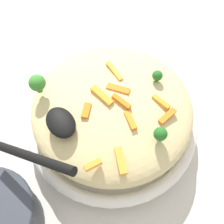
# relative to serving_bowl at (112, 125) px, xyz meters

# --- Properties ---
(ground_plane) EXTENTS (2.40, 2.40, 0.00)m
(ground_plane) POSITION_rel_serving_bowl_xyz_m (0.00, 0.00, -0.03)
(ground_plane) COLOR beige
(serving_bowl) EXTENTS (0.30, 0.30, 0.05)m
(serving_bowl) POSITION_rel_serving_bowl_xyz_m (0.00, 0.00, 0.00)
(serving_bowl) COLOR white
(serving_bowl) RESTS_ON ground_plane
(pasta_mound) EXTENTS (0.27, 0.27, 0.07)m
(pasta_mound) POSITION_rel_serving_bowl_xyz_m (0.00, 0.00, 0.06)
(pasta_mound) COLOR #DBC689
(pasta_mound) RESTS_ON serving_bowl
(carrot_piece_0) EXTENTS (0.01, 0.03, 0.01)m
(carrot_piece_0) POSITION_rel_serving_bowl_xyz_m (-0.08, 0.08, 0.09)
(carrot_piece_0) COLOR orange
(carrot_piece_0) RESTS_ON pasta_mound
(carrot_piece_1) EXTENTS (0.03, 0.03, 0.01)m
(carrot_piece_1) POSITION_rel_serving_bowl_xyz_m (0.00, 0.05, 0.09)
(carrot_piece_1) COLOR orange
(carrot_piece_1) RESTS_ON pasta_mound
(carrot_piece_2) EXTENTS (0.04, 0.02, 0.01)m
(carrot_piece_2) POSITION_rel_serving_bowl_xyz_m (-0.09, 0.05, 0.09)
(carrot_piece_2) COLOR orange
(carrot_piece_2) RESTS_ON pasta_mound
(carrot_piece_3) EXTENTS (0.03, 0.02, 0.01)m
(carrot_piece_3) POSITION_rel_serving_bowl_xyz_m (-0.02, -0.01, 0.10)
(carrot_piece_3) COLOR orange
(carrot_piece_3) RESTS_ON pasta_mound
(carrot_piece_4) EXTENTS (0.04, 0.03, 0.01)m
(carrot_piece_4) POSITION_rel_serving_bowl_xyz_m (0.01, -0.02, 0.09)
(carrot_piece_4) COLOR orange
(carrot_piece_4) RESTS_ON pasta_mound
(carrot_piece_5) EXTENTS (0.03, 0.02, 0.01)m
(carrot_piece_5) POSITION_rel_serving_bowl_xyz_m (-0.05, -0.00, 0.09)
(carrot_piece_5) COLOR orange
(carrot_piece_5) RESTS_ON pasta_mound
(carrot_piece_6) EXTENTS (0.03, 0.01, 0.01)m
(carrot_piece_6) POSITION_rel_serving_bowl_xyz_m (-0.05, -0.06, 0.09)
(carrot_piece_6) COLOR orange
(carrot_piece_6) RESTS_ON pasta_mound
(carrot_piece_7) EXTENTS (0.04, 0.02, 0.01)m
(carrot_piece_7) POSITION_rel_serving_bowl_xyz_m (0.01, 0.01, 0.10)
(carrot_piece_7) COLOR orange
(carrot_piece_7) RESTS_ON pasta_mound
(carrot_piece_8) EXTENTS (0.01, 0.03, 0.01)m
(carrot_piece_8) POSITION_rel_serving_bowl_xyz_m (-0.07, -0.05, 0.09)
(carrot_piece_8) COLOR orange
(carrot_piece_8) RESTS_ON pasta_mound
(carrot_piece_9) EXTENTS (0.04, 0.01, 0.01)m
(carrot_piece_9) POSITION_rel_serving_bowl_xyz_m (0.04, -0.03, 0.09)
(carrot_piece_9) COLOR orange
(carrot_piece_9) RESTS_ON pasta_mound
(broccoli_floret_0) EXTENTS (0.02, 0.02, 0.02)m
(broccoli_floret_0) POSITION_rel_serving_bowl_xyz_m (-0.01, -0.08, 0.10)
(broccoli_floret_0) COLOR #205B1C
(broccoli_floret_0) RESTS_ON pasta_mound
(broccoli_floret_1) EXTENTS (0.03, 0.03, 0.03)m
(broccoli_floret_1) POSITION_rel_serving_bowl_xyz_m (0.08, 0.09, 0.11)
(broccoli_floret_1) COLOR #377928
(broccoli_floret_1) RESTS_ON pasta_mound
(broccoli_floret_2) EXTENTS (0.02, 0.02, 0.02)m
(broccoli_floret_2) POSITION_rel_serving_bowl_xyz_m (-0.09, -0.02, 0.10)
(broccoli_floret_2) COLOR #205B1C
(broccoli_floret_2) RESTS_ON pasta_mound
(serving_spoon) EXTENTS (0.13, 0.12, 0.08)m
(serving_spoon) POSITION_rel_serving_bowl_xyz_m (-0.02, 0.11, 0.11)
(serving_spoon) COLOR black
(serving_spoon) RESTS_ON pasta_mound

